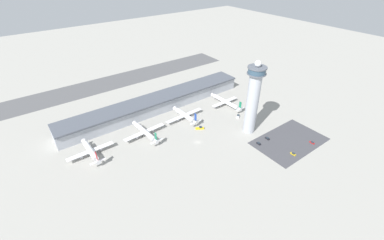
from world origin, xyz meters
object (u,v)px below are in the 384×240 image
Objects in this scene: airplane_gate_alpha at (91,151)px; airplane_gate_delta at (225,102)px; airplane_gate_charlie at (185,115)px; car_blue_compact at (259,143)px; control_tower at (253,98)px; airplane_gate_bravo at (145,132)px; service_truck_catering at (238,116)px; car_navy_sedan at (293,154)px; service_truck_fuel at (200,128)px; car_green_van at (312,143)px; car_red_hatchback at (267,138)px.

airplane_gate_delta is (143.61, -3.29, -0.22)m from airplane_gate_alpha.
car_blue_compact is at bearing -68.25° from airplane_gate_charlie.
airplane_gate_bravo is at bearing 148.93° from control_tower.
airplane_gate_bravo reaches higher than car_blue_compact.
airplane_gate_bravo is 6.71× the size of service_truck_catering.
car_blue_compact is 0.91× the size of car_navy_sedan.
car_navy_sedan is at bearing -35.86° from airplane_gate_alpha.
service_truck_catering is at bearing 68.42° from car_blue_compact.
service_truck_fuel is 1.77× the size of car_green_van.
airplane_gate_alpha is at bearing 158.35° from control_tower.
airplane_gate_charlie reaches higher than service_truck_catering.
airplane_gate_charlie reaches higher than airplane_gate_bravo.
car_navy_sedan is at bearing -89.15° from car_red_hatchback.
service_truck_catering is 1.33× the size of car_navy_sedan.
car_navy_sedan is at bearing -93.53° from service_truck_catering.
airplane_gate_charlie is 50.88m from airplane_gate_delta.
car_red_hatchback is at bearing -50.72° from service_truck_fuel.
airplane_gate_bravo is (47.60, -2.21, 0.01)m from airplane_gate_alpha.
car_blue_compact is (73.55, -68.19, -4.14)m from airplane_gate_bravo.
control_tower is at bearing 95.85° from car_navy_sedan.
car_red_hatchback is at bearing -27.76° from airplane_gate_alpha.
service_truck_catering is 1.46× the size of car_blue_compact.
airplane_gate_bravo is at bearing 163.43° from service_truck_catering.
car_green_van is at bearing -40.25° from airplane_gate_bravo.
airplane_gate_charlie is at bearing 111.75° from car_blue_compact.
airplane_gate_charlie is 105.04m from car_navy_sedan.
service_truck_catering is 44.00m from service_truck_fuel.
service_truck_catering is at bearing 86.47° from car_navy_sedan.
car_navy_sedan is (40.51, -96.85, -3.59)m from airplane_gate_charlie.
airplane_gate_alpha is 92.87m from airplane_gate_charlie.
airplane_gate_alpha reaches higher than airplane_gate_delta.
car_navy_sedan is at bearing -64.80° from car_blue_compact.
car_navy_sedan reaches higher than car_green_van.
car_blue_compact is at bearing -108.51° from airplane_gate_delta.
service_truck_catering is at bearing -33.38° from airplane_gate_charlie.
car_navy_sedan is (133.37, -96.39, -4.11)m from airplane_gate_alpha.
airplane_gate_delta is at bearing 76.68° from service_truck_catering.
car_navy_sedan is (-10.23, -93.11, -3.89)m from airplane_gate_delta.
airplane_gate_bravo is at bearing 137.16° from car_blue_compact.
airplane_gate_bravo is 9.80× the size of car_blue_compact.
service_truck_catering reaches higher than car_navy_sedan.
airplane_gate_alpha is 47.65m from airplane_gate_bravo.
car_blue_compact is at bearing -177.99° from car_red_hatchback.
airplane_gate_bravo reaches higher than service_truck_catering.
car_red_hatchback is 0.99× the size of car_green_van.
airplane_gate_bravo is (-81.14, 48.89, -29.59)m from control_tower.
car_blue_compact is (27.11, -48.05, -0.37)m from service_truck_fuel.
car_red_hatchback is 37.89m from car_green_van.
airplane_gate_charlie is 9.26× the size of car_navy_sedan.
car_red_hatchback is at bearing 134.55° from car_green_van.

